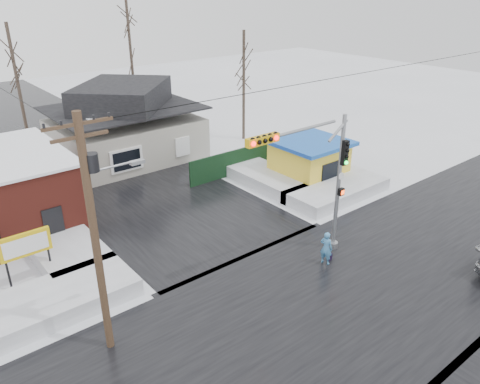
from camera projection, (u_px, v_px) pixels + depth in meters
ground at (324, 307)px, 19.68m from camera, size 120.00×120.00×0.00m
road_ns at (324, 307)px, 19.68m from camera, size 10.00×120.00×0.02m
road_ew at (324, 307)px, 19.68m from camera, size 120.00×10.00×0.02m
snowbank_nw at (50, 302)px, 19.32m from camera, size 7.00×3.00×0.80m
snowbank_ne at (337, 190)px, 29.64m from camera, size 7.00×3.00×0.80m
snowbank_nside_w at (57, 239)px, 24.01m from camera, size 3.00×8.00×0.80m
snowbank_nside_e at (261, 175)px, 32.03m from camera, size 3.00×8.00×0.80m
traffic_signal at (318, 173)px, 21.31m from camera, size 6.05×0.68×7.00m
utility_pole at (95, 225)px, 15.52m from camera, size 3.15×0.44×9.00m
marquee_sign at (25, 246)px, 20.46m from camera, size 2.20×0.21×2.55m
house at (125, 124)px, 35.34m from camera, size 10.40×8.40×5.76m
kiosk at (309, 160)px, 31.61m from camera, size 4.60×4.60×2.88m
fence at (237, 162)px, 32.96m from camera, size 8.00×0.12×1.80m
tree_far_left at (12, 53)px, 32.54m from camera, size 3.00×3.00×10.00m
tree_far_mid at (128, 20)px, 39.03m from camera, size 3.00×3.00×12.00m
tree_far_right at (244, 54)px, 37.78m from camera, size 3.00×3.00×9.00m
pedestrian at (326, 248)px, 22.37m from camera, size 0.56×0.71×1.69m
shopping_bag at (330, 257)px, 22.87m from camera, size 0.29×0.16×0.35m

